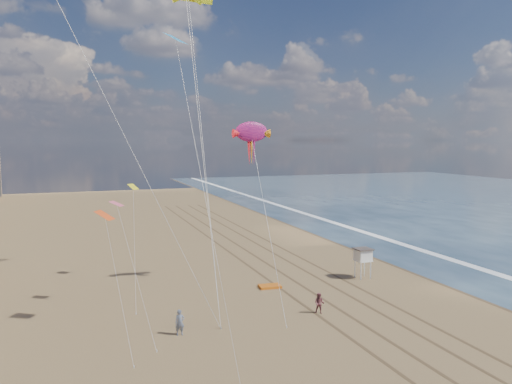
{
  "coord_description": "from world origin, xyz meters",
  "views": [
    {
      "loc": [
        -19.96,
        -19.89,
        14.57
      ],
      "look_at": [
        -3.15,
        26.0,
        9.5
      ],
      "focal_mm": 35.0,
      "sensor_mm": 36.0,
      "label": 1
    }
  ],
  "objects_px": {
    "lifeguard_stand": "(363,255)",
    "kite_flyer_a": "(180,322)",
    "grounded_kite": "(270,286)",
    "show_kite": "(251,132)",
    "kite_flyer_b": "(319,303)"
  },
  "relations": [
    {
      "from": "show_kite",
      "to": "kite_flyer_b",
      "type": "bearing_deg",
      "value": -77.57
    },
    {
      "from": "grounded_kite",
      "to": "show_kite",
      "type": "relative_size",
      "value": 0.11
    },
    {
      "from": "show_kite",
      "to": "grounded_kite",
      "type": "bearing_deg",
      "value": -61.13
    },
    {
      "from": "show_kite",
      "to": "kite_flyer_a",
      "type": "relative_size",
      "value": 9.92
    },
    {
      "from": "lifeguard_stand",
      "to": "grounded_kite",
      "type": "xyz_separation_m",
      "value": [
        -10.54,
        0.16,
        -2.34
      ]
    },
    {
      "from": "lifeguard_stand",
      "to": "kite_flyer_b",
      "type": "xyz_separation_m",
      "value": [
        -9.39,
        -8.25,
        -1.57
      ]
    },
    {
      "from": "lifeguard_stand",
      "to": "kite_flyer_a",
      "type": "height_order",
      "value": "lifeguard_stand"
    },
    {
      "from": "show_kite",
      "to": "lifeguard_stand",
      "type": "bearing_deg",
      "value": -11.02
    },
    {
      "from": "show_kite",
      "to": "kite_flyer_a",
      "type": "bearing_deg",
      "value": -131.09
    },
    {
      "from": "lifeguard_stand",
      "to": "kite_flyer_a",
      "type": "relative_size",
      "value": 1.64
    },
    {
      "from": "lifeguard_stand",
      "to": "show_kite",
      "type": "relative_size",
      "value": 0.17
    },
    {
      "from": "grounded_kite",
      "to": "kite_flyer_a",
      "type": "bearing_deg",
      "value": -135.04
    },
    {
      "from": "show_kite",
      "to": "kite_flyer_b",
      "type": "relative_size",
      "value": 10.82
    },
    {
      "from": "kite_flyer_b",
      "to": "show_kite",
      "type": "bearing_deg",
      "value": 142.79
    },
    {
      "from": "show_kite",
      "to": "kite_flyer_b",
      "type": "height_order",
      "value": "show_kite"
    }
  ]
}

